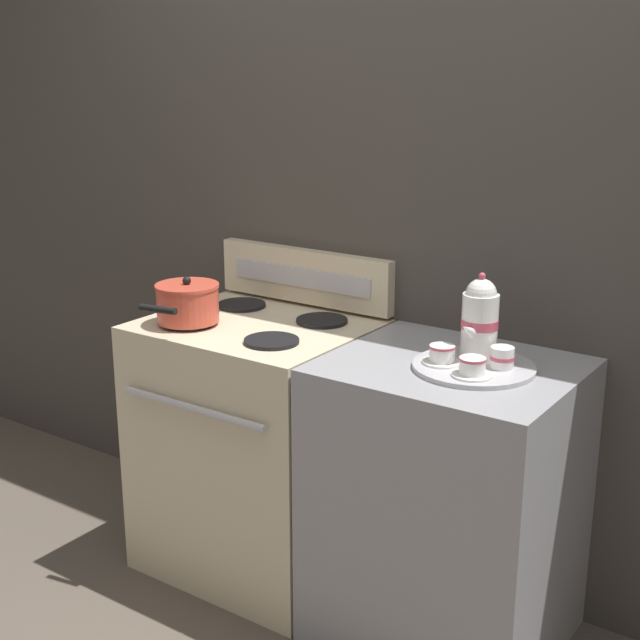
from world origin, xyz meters
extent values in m
plane|color=brown|center=(0.00, 0.00, 0.00)|extent=(6.00, 6.00, 0.00)
cube|color=#423D38|center=(0.00, 0.33, 1.10)|extent=(6.00, 0.05, 2.20)
cube|color=beige|center=(-0.35, 0.00, 0.44)|extent=(0.72, 0.60, 0.88)
cylinder|color=silver|center=(-0.35, -0.32, 0.69)|extent=(0.57, 0.02, 0.02)
cylinder|color=black|center=(-0.53, 0.14, 0.89)|extent=(0.17, 0.17, 0.01)
cylinder|color=black|center=(-0.18, 0.14, 0.89)|extent=(0.17, 0.17, 0.01)
cylinder|color=black|center=(-0.53, -0.14, 0.89)|extent=(0.17, 0.17, 0.01)
cylinder|color=black|center=(-0.18, -0.14, 0.89)|extent=(0.17, 0.17, 0.01)
cube|color=beige|center=(-0.35, 0.28, 0.99)|extent=(0.70, 0.05, 0.19)
cube|color=#B7B7BC|center=(-0.35, 0.25, 0.99)|extent=(0.57, 0.01, 0.07)
cube|color=#939399|center=(0.36, 0.00, 0.44)|extent=(0.70, 0.60, 0.88)
cylinder|color=#D14C38|center=(-0.53, -0.14, 0.95)|extent=(0.20, 0.20, 0.11)
cylinder|color=#D14C38|center=(-0.53, -0.14, 1.01)|extent=(0.21, 0.21, 0.01)
sphere|color=black|center=(-0.53, -0.14, 1.03)|extent=(0.03, 0.03, 0.03)
cylinder|color=black|center=(-0.50, -0.30, 0.98)|extent=(0.13, 0.04, 0.02)
cylinder|color=#B2B2B7|center=(0.43, -0.01, 0.89)|extent=(0.34, 0.34, 0.01)
cylinder|color=white|center=(0.42, 0.05, 0.99)|extent=(0.10, 0.10, 0.19)
cylinder|color=#C6475B|center=(0.42, 0.05, 1.00)|extent=(0.11, 0.11, 0.03)
sphere|color=white|center=(0.42, 0.05, 1.09)|extent=(0.09, 0.09, 0.09)
sphere|color=#C6475B|center=(0.42, 0.05, 1.14)|extent=(0.02, 0.02, 0.02)
cone|color=white|center=(0.42, -0.03, 1.00)|extent=(0.03, 0.08, 0.06)
cylinder|color=white|center=(0.47, -0.09, 0.90)|extent=(0.11, 0.11, 0.01)
cylinder|color=white|center=(0.47, -0.09, 0.92)|extent=(0.07, 0.07, 0.05)
cylinder|color=#C6475B|center=(0.47, -0.09, 0.94)|extent=(0.07, 0.07, 0.01)
cylinder|color=white|center=(0.35, -0.04, 0.90)|extent=(0.11, 0.11, 0.01)
cylinder|color=white|center=(0.35, -0.04, 0.92)|extent=(0.07, 0.07, 0.05)
cylinder|color=#C6475B|center=(0.35, -0.04, 0.94)|extent=(0.07, 0.07, 0.01)
cylinder|color=white|center=(0.51, 0.01, 0.93)|extent=(0.07, 0.07, 0.06)
cylinder|color=#C6475B|center=(0.51, 0.01, 0.93)|extent=(0.07, 0.07, 0.01)
camera|label=1|loc=(1.42, -2.19, 1.71)|focal=50.00mm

